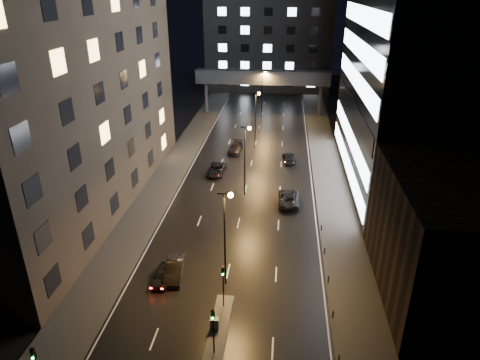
% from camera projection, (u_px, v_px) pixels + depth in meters
% --- Properties ---
extents(ground, '(160.00, 160.00, 0.00)m').
position_uv_depth(ground, '(251.00, 163.00, 71.75)').
color(ground, black).
rests_on(ground, ground).
extents(sidewalk_left, '(5.00, 110.00, 0.15)m').
position_uv_depth(sidewalk_left, '(171.00, 171.00, 68.39)').
color(sidewalk_left, '#383533').
rests_on(sidewalk_left, ground).
extents(sidewalk_right, '(5.00, 110.00, 0.15)m').
position_uv_depth(sidewalk_right, '(329.00, 178.00, 66.00)').
color(sidewalk_right, '#383533').
rests_on(sidewalk_right, ground).
extents(building_left, '(15.00, 48.00, 40.00)m').
position_uv_depth(building_left, '(55.00, 51.00, 51.12)').
color(building_left, '#2D2319').
rests_on(building_left, ground).
extents(building_right_low, '(10.00, 18.00, 12.00)m').
position_uv_depth(building_right_low, '(441.00, 238.00, 39.31)').
color(building_right_low, black).
rests_on(building_right_low, ground).
extents(building_right_glass, '(20.00, 36.00, 45.00)m').
position_uv_depth(building_right_glass, '(439.00, 24.00, 56.40)').
color(building_right_glass, black).
rests_on(building_right_glass, ground).
extents(building_far, '(34.00, 14.00, 25.00)m').
position_uv_depth(building_far, '(269.00, 43.00, 119.02)').
color(building_far, '#333335').
rests_on(building_far, ground).
extents(skybridge, '(30.00, 3.00, 10.00)m').
position_uv_depth(skybridge, '(263.00, 78.00, 95.43)').
color(skybridge, '#333335').
rests_on(skybridge, ground).
extents(median_island, '(1.60, 8.00, 0.15)m').
position_uv_depth(median_island, '(220.00, 326.00, 37.32)').
color(median_island, '#383533').
rests_on(median_island, ground).
extents(traffic_signal_near, '(0.28, 0.34, 4.40)m').
position_uv_depth(traffic_signal_near, '(223.00, 280.00, 38.32)').
color(traffic_signal_near, black).
rests_on(traffic_signal_near, median_island).
extents(traffic_signal_far, '(0.28, 0.34, 4.40)m').
position_uv_depth(traffic_signal_far, '(213.00, 324.00, 33.35)').
color(traffic_signal_far, black).
rests_on(traffic_signal_far, median_island).
extents(bollard_row, '(0.12, 25.12, 0.90)m').
position_uv_depth(bollard_row, '(330.00, 297.00, 40.29)').
color(bollard_row, black).
rests_on(bollard_row, ground).
extents(streetlight_near, '(1.45, 0.50, 10.15)m').
position_uv_depth(streetlight_near, '(226.00, 227.00, 40.09)').
color(streetlight_near, black).
rests_on(streetlight_near, ground).
extents(streetlight_mid_a, '(1.45, 0.50, 10.15)m').
position_uv_depth(streetlight_mid_a, '(246.00, 152.00, 58.18)').
color(streetlight_mid_a, black).
rests_on(streetlight_mid_a, ground).
extents(streetlight_mid_b, '(1.45, 0.50, 10.15)m').
position_uv_depth(streetlight_mid_b, '(256.00, 112.00, 76.27)').
color(streetlight_mid_b, black).
rests_on(streetlight_mid_b, ground).
extents(streetlight_far, '(1.45, 0.50, 10.15)m').
position_uv_depth(streetlight_far, '(263.00, 88.00, 94.37)').
color(streetlight_far, black).
rests_on(streetlight_far, ground).
extents(car_away_a, '(1.71, 4.00, 1.35)m').
position_uv_depth(car_away_a, '(162.00, 275.00, 42.86)').
color(car_away_a, black).
rests_on(car_away_a, ground).
extents(car_away_b, '(2.25, 5.08, 1.62)m').
position_uv_depth(car_away_b, '(174.00, 269.00, 43.65)').
color(car_away_b, black).
rests_on(car_away_b, ground).
extents(car_away_c, '(2.66, 5.42, 1.48)m').
position_uv_depth(car_away_c, '(216.00, 170.00, 67.24)').
color(car_away_c, black).
rests_on(car_away_c, ground).
extents(car_away_d, '(2.51, 5.46, 1.55)m').
position_uv_depth(car_away_d, '(236.00, 148.00, 76.09)').
color(car_away_d, black).
rests_on(car_away_d, ground).
extents(car_toward_a, '(2.88, 6.00, 1.65)m').
position_uv_depth(car_toward_a, '(289.00, 198.00, 58.08)').
color(car_toward_a, black).
rests_on(car_toward_a, ground).
extents(car_toward_b, '(2.47, 5.08, 1.42)m').
position_uv_depth(car_toward_b, '(289.00, 158.00, 72.02)').
color(car_toward_b, black).
rests_on(car_toward_b, ground).
extents(utility_cabinet, '(0.80, 0.66, 1.07)m').
position_uv_depth(utility_cabinet, '(214.00, 323.00, 36.77)').
color(utility_cabinet, '#545356').
rests_on(utility_cabinet, median_island).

